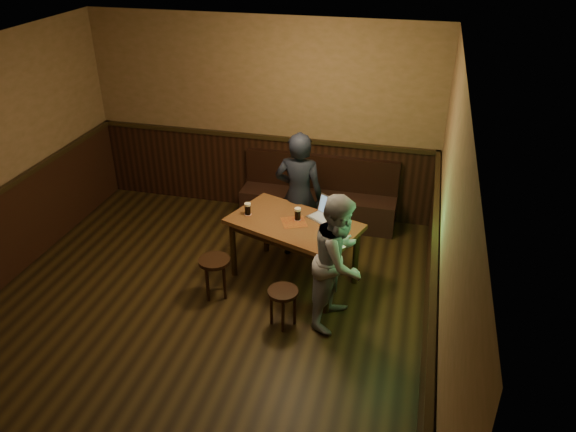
# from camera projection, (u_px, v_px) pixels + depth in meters

# --- Properties ---
(room) EXTENTS (5.04, 6.04, 2.84)m
(room) POSITION_uv_depth(u_px,v_px,m) (186.00, 225.00, 5.65)
(room) COLOR black
(room) RESTS_ON ground
(bench) EXTENTS (2.20, 0.50, 0.95)m
(bench) POSITION_uv_depth(u_px,v_px,m) (318.00, 201.00, 8.04)
(bench) COLOR black
(bench) RESTS_ON ground
(pub_table) EXTENTS (1.69, 1.30, 0.80)m
(pub_table) POSITION_uv_depth(u_px,v_px,m) (294.00, 230.00, 6.57)
(pub_table) COLOR brown
(pub_table) RESTS_ON ground
(stool_left) EXTENTS (0.47, 0.47, 0.49)m
(stool_left) POSITION_uv_depth(u_px,v_px,m) (215.00, 267.00, 6.43)
(stool_left) COLOR black
(stool_left) RESTS_ON ground
(stool_right) EXTENTS (0.40, 0.40, 0.45)m
(stool_right) POSITION_uv_depth(u_px,v_px,m) (283.00, 297.00, 5.98)
(stool_right) COLOR black
(stool_right) RESTS_ON ground
(pint_left) EXTENTS (0.10, 0.10, 0.15)m
(pint_left) POSITION_uv_depth(u_px,v_px,m) (248.00, 209.00, 6.65)
(pint_left) COLOR maroon
(pint_left) RESTS_ON pub_table
(pint_mid) EXTENTS (0.10, 0.10, 0.15)m
(pint_mid) POSITION_uv_depth(u_px,v_px,m) (298.00, 214.00, 6.53)
(pint_mid) COLOR maroon
(pint_mid) RESTS_ON pub_table
(pint_right) EXTENTS (0.09, 0.09, 0.14)m
(pint_right) POSITION_uv_depth(u_px,v_px,m) (335.00, 230.00, 6.22)
(pint_right) COLOR maroon
(pint_right) RESTS_ON pub_table
(laptop) EXTENTS (0.43, 0.41, 0.24)m
(laptop) POSITION_uv_depth(u_px,v_px,m) (326.00, 213.00, 6.58)
(laptop) COLOR silver
(laptop) RESTS_ON pub_table
(menu) EXTENTS (0.27, 0.25, 0.00)m
(menu) POSITION_uv_depth(u_px,v_px,m) (334.00, 245.00, 6.07)
(menu) COLOR silver
(menu) RESTS_ON pub_table
(person_suit) EXTENTS (0.61, 0.40, 1.68)m
(person_suit) POSITION_uv_depth(u_px,v_px,m) (299.00, 196.00, 7.01)
(person_suit) COLOR black
(person_suit) RESTS_ON ground
(person_grey) EXTENTS (0.72, 0.85, 1.52)m
(person_grey) POSITION_uv_depth(u_px,v_px,m) (339.00, 260.00, 5.88)
(person_grey) COLOR #96979C
(person_grey) RESTS_ON ground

